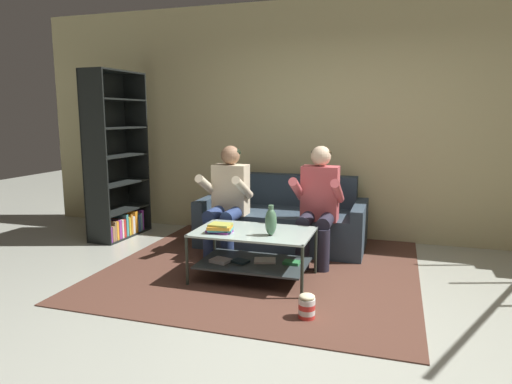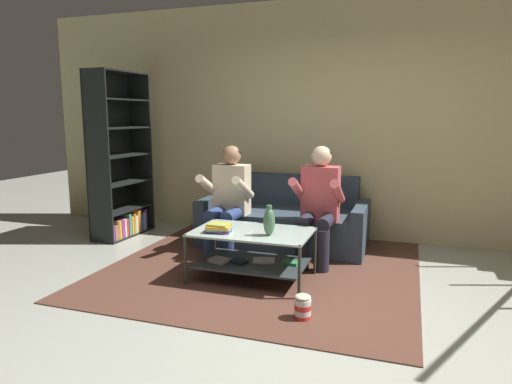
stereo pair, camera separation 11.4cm
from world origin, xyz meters
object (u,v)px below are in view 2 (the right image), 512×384
object	(u,v)px
couch	(284,222)
popcorn_tub	(303,307)
person_seated_right	(319,201)
vase	(269,221)
person_seated_left	(228,196)
bookshelf	(118,173)
coffee_table	(252,248)
book_stack	(219,228)

from	to	relation	value
couch	popcorn_tub	size ratio (longest dim) A/B	9.51
popcorn_tub	couch	bearing A→B (deg)	109.19
person_seated_right	popcorn_tub	xyz separation A→B (m)	(0.16, -1.38, -0.56)
couch	popcorn_tub	world-z (taller)	couch
vase	popcorn_tub	size ratio (longest dim) A/B	1.36
couch	vase	bearing A→B (deg)	-80.66
couch	person_seated_left	world-z (taller)	person_seated_left
vase	popcorn_tub	world-z (taller)	vase
couch	person_seated_right	distance (m)	0.82
person_seated_left	bookshelf	size ratio (longest dim) A/B	0.58
coffee_table	popcorn_tub	xyz separation A→B (m)	(0.64, -0.67, -0.21)
couch	person_seated_right	bearing A→B (deg)	-46.14
book_stack	person_seated_left	bearing A→B (deg)	106.51
person_seated_left	popcorn_tub	xyz separation A→B (m)	(1.16, -1.38, -0.55)
couch	vase	xyz separation A→B (m)	(0.22, -1.32, 0.32)
book_stack	bookshelf	size ratio (longest dim) A/B	0.12
vase	popcorn_tub	xyz separation A→B (m)	(0.44, -0.57, -0.50)
coffee_table	person_seated_left	bearing A→B (deg)	126.66
vase	bookshelf	size ratio (longest dim) A/B	0.13
vase	popcorn_tub	bearing A→B (deg)	-52.32
popcorn_tub	book_stack	bearing A→B (deg)	149.61
person_seated_left	person_seated_right	size ratio (longest dim) A/B	0.99
couch	book_stack	size ratio (longest dim) A/B	7.62
person_seated_left	popcorn_tub	bearing A→B (deg)	-49.86
person_seated_right	vase	world-z (taller)	person_seated_right
coffee_table	bookshelf	bearing A→B (deg)	154.95
coffee_table	book_stack	bearing A→B (deg)	-152.85
vase	book_stack	size ratio (longest dim) A/B	1.09
coffee_table	vase	distance (m)	0.36
person_seated_right	popcorn_tub	distance (m)	1.49
person_seated_left	coffee_table	size ratio (longest dim) A/B	1.11
coffee_table	popcorn_tub	bearing A→B (deg)	-46.58
coffee_table	popcorn_tub	distance (m)	0.95
person_seated_right	vase	bearing A→B (deg)	-109.32
coffee_table	book_stack	xyz separation A→B (m)	(-0.27, -0.14, 0.20)
bookshelf	popcorn_tub	world-z (taller)	bookshelf
coffee_table	person_seated_right	bearing A→B (deg)	55.85
vase	bookshelf	world-z (taller)	bookshelf
popcorn_tub	bookshelf	bearing A→B (deg)	148.93
coffee_table	bookshelf	distance (m)	2.41
person_seated_left	bookshelf	xyz separation A→B (m)	(-1.62, 0.30, 0.15)
couch	coffee_table	xyz separation A→B (m)	(0.02, -1.22, 0.04)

